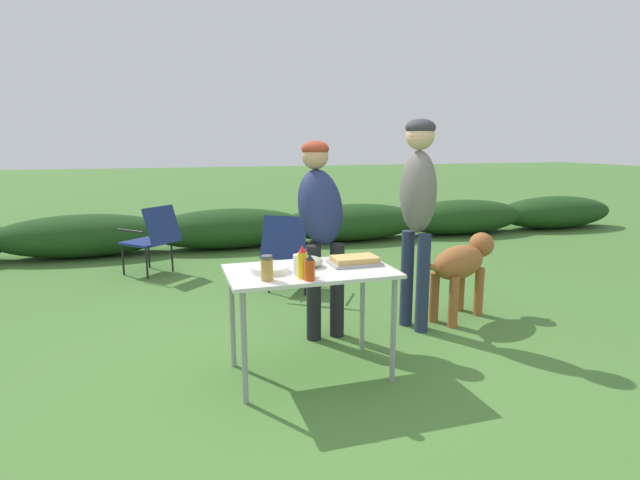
{
  "coord_description": "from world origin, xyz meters",
  "views": [
    {
      "loc": [
        -0.89,
        -3.08,
        1.57
      ],
      "look_at": [
        0.14,
        0.22,
        0.89
      ],
      "focal_mm": 28.0,
      "sensor_mm": 36.0,
      "label": 1
    }
  ],
  "objects_px": {
    "folding_table": "(310,280)",
    "camp_chair_green_behind_table": "(289,249)",
    "dog": "(462,264)",
    "mixing_bowl": "(309,261)",
    "mustard_bottle": "(302,263)",
    "paper_cup_stack": "(299,265)",
    "food_tray": "(355,261)",
    "hot_sauce_bottle": "(310,268)",
    "camp_chair_near_hedge": "(153,236)",
    "standing_person_with_beanie": "(418,199)",
    "standing_person_in_red_jacket": "(321,216)",
    "spice_jar": "(267,268)",
    "plate_stack": "(270,269)"
  },
  "relations": [
    {
      "from": "folding_table",
      "to": "camp_chair_green_behind_table",
      "type": "distance_m",
      "value": 1.95
    },
    {
      "from": "dog",
      "to": "folding_table",
      "type": "bearing_deg",
      "value": -93.7
    },
    {
      "from": "mixing_bowl",
      "to": "dog",
      "type": "height_order",
      "value": "mixing_bowl"
    },
    {
      "from": "mustard_bottle",
      "to": "dog",
      "type": "relative_size",
      "value": 0.21
    },
    {
      "from": "paper_cup_stack",
      "to": "camp_chair_green_behind_table",
      "type": "bearing_deg",
      "value": 78.2
    },
    {
      "from": "food_tray",
      "to": "camp_chair_green_behind_table",
      "type": "height_order",
      "value": "camp_chair_green_behind_table"
    },
    {
      "from": "hot_sauce_bottle",
      "to": "camp_chair_green_behind_table",
      "type": "distance_m",
      "value": 2.23
    },
    {
      "from": "camp_chair_green_behind_table",
      "to": "camp_chair_near_hedge",
      "type": "xyz_separation_m",
      "value": [
        -1.38,
        1.18,
        0.0
      ]
    },
    {
      "from": "camp_chair_near_hedge",
      "to": "standing_person_with_beanie",
      "type": "bearing_deg",
      "value": -93.8
    },
    {
      "from": "mixing_bowl",
      "to": "paper_cup_stack",
      "type": "relative_size",
      "value": 1.41
    },
    {
      "from": "mixing_bowl",
      "to": "dog",
      "type": "relative_size",
      "value": 0.19
    },
    {
      "from": "standing_person_in_red_jacket",
      "to": "camp_chair_green_behind_table",
      "type": "xyz_separation_m",
      "value": [
        0.03,
        1.21,
        -0.52
      ]
    },
    {
      "from": "spice_jar",
      "to": "camp_chair_near_hedge",
      "type": "distance_m",
      "value": 3.37
    },
    {
      "from": "mixing_bowl",
      "to": "spice_jar",
      "type": "relative_size",
      "value": 1.2
    },
    {
      "from": "plate_stack",
      "to": "dog",
      "type": "xyz_separation_m",
      "value": [
        1.9,
        0.68,
        -0.26
      ]
    },
    {
      "from": "dog",
      "to": "mustard_bottle",
      "type": "bearing_deg",
      "value": -89.77
    },
    {
      "from": "food_tray",
      "to": "plate_stack",
      "type": "bearing_deg",
      "value": -177.18
    },
    {
      "from": "camp_chair_near_hedge",
      "to": "standing_person_in_red_jacket",
      "type": "bearing_deg",
      "value": -104.69
    },
    {
      "from": "plate_stack",
      "to": "hot_sauce_bottle",
      "type": "bearing_deg",
      "value": -54.11
    },
    {
      "from": "food_tray",
      "to": "paper_cup_stack",
      "type": "relative_size",
      "value": 2.65
    },
    {
      "from": "folding_table",
      "to": "standing_person_with_beanie",
      "type": "bearing_deg",
      "value": 27.55
    },
    {
      "from": "camp_chair_green_behind_table",
      "to": "standing_person_in_red_jacket",
      "type": "bearing_deg",
      "value": -59.75
    },
    {
      "from": "dog",
      "to": "standing_person_with_beanie",
      "type": "bearing_deg",
      "value": -103.47
    },
    {
      "from": "standing_person_in_red_jacket",
      "to": "camp_chair_near_hedge",
      "type": "xyz_separation_m",
      "value": [
        -1.35,
        2.39,
        -0.52
      ]
    },
    {
      "from": "plate_stack",
      "to": "camp_chair_near_hedge",
      "type": "height_order",
      "value": "camp_chair_near_hedge"
    },
    {
      "from": "standing_person_with_beanie",
      "to": "camp_chair_green_behind_table",
      "type": "distance_m",
      "value": 1.68
    },
    {
      "from": "camp_chair_near_hedge",
      "to": "mixing_bowl",
      "type": "bearing_deg",
      "value": -114.54
    },
    {
      "from": "plate_stack",
      "to": "dog",
      "type": "bearing_deg",
      "value": 19.82
    },
    {
      "from": "plate_stack",
      "to": "dog",
      "type": "distance_m",
      "value": 2.03
    },
    {
      "from": "folding_table",
      "to": "hot_sauce_bottle",
      "type": "bearing_deg",
      "value": -106.48
    },
    {
      "from": "spice_jar",
      "to": "standing_person_in_red_jacket",
      "type": "distance_m",
      "value": 1.08
    },
    {
      "from": "hot_sauce_bottle",
      "to": "spice_jar",
      "type": "height_order",
      "value": "hot_sauce_bottle"
    },
    {
      "from": "food_tray",
      "to": "folding_table",
      "type": "bearing_deg",
      "value": -173.07
    },
    {
      "from": "standing_person_in_red_jacket",
      "to": "standing_person_with_beanie",
      "type": "bearing_deg",
      "value": -13.06
    },
    {
      "from": "mixing_bowl",
      "to": "spice_jar",
      "type": "distance_m",
      "value": 0.42
    },
    {
      "from": "spice_jar",
      "to": "food_tray",
      "type": "bearing_deg",
      "value": 18.41
    },
    {
      "from": "paper_cup_stack",
      "to": "standing_person_in_red_jacket",
      "type": "xyz_separation_m",
      "value": [
        0.39,
        0.81,
        0.18
      ]
    },
    {
      "from": "paper_cup_stack",
      "to": "standing_person_with_beanie",
      "type": "distance_m",
      "value": 1.4
    },
    {
      "from": "mixing_bowl",
      "to": "food_tray",
      "type": "bearing_deg",
      "value": -5.51
    },
    {
      "from": "spice_jar",
      "to": "mustard_bottle",
      "type": "xyz_separation_m",
      "value": [
        0.22,
        -0.01,
        0.02
      ]
    },
    {
      "from": "folding_table",
      "to": "standing_person_in_red_jacket",
      "type": "xyz_separation_m",
      "value": [
        0.29,
        0.7,
        0.32
      ]
    },
    {
      "from": "folding_table",
      "to": "plate_stack",
      "type": "xyz_separation_m",
      "value": [
        -0.27,
        0.01,
        0.1
      ]
    },
    {
      "from": "folding_table",
      "to": "standing_person_in_red_jacket",
      "type": "height_order",
      "value": "standing_person_in_red_jacket"
    },
    {
      "from": "folding_table",
      "to": "camp_chair_green_behind_table",
      "type": "height_order",
      "value": "camp_chair_green_behind_table"
    },
    {
      "from": "hot_sauce_bottle",
      "to": "camp_chair_near_hedge",
      "type": "xyz_separation_m",
      "value": [
        -0.99,
        3.35,
        -0.35
      ]
    },
    {
      "from": "food_tray",
      "to": "standing_person_with_beanie",
      "type": "distance_m",
      "value": 0.98
    },
    {
      "from": "spice_jar",
      "to": "dog",
      "type": "distance_m",
      "value": 2.16
    },
    {
      "from": "folding_table",
      "to": "camp_chair_near_hedge",
      "type": "height_order",
      "value": "camp_chair_near_hedge"
    },
    {
      "from": "paper_cup_stack",
      "to": "hot_sauce_bottle",
      "type": "height_order",
      "value": "hot_sauce_bottle"
    },
    {
      "from": "spice_jar",
      "to": "standing_person_in_red_jacket",
      "type": "bearing_deg",
      "value": 54.91
    }
  ]
}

